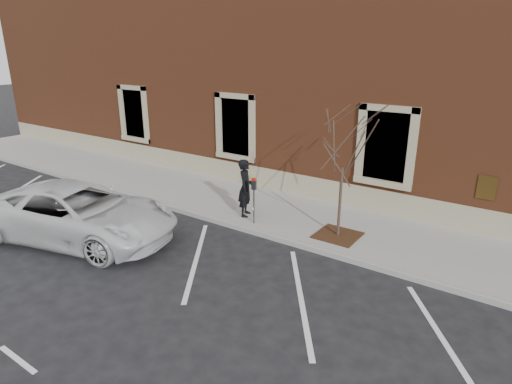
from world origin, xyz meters
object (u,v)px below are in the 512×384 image
Objects in this scene: parking_meter at (254,192)px; white_truck at (78,213)px; man at (245,188)px; sapling at (344,148)px.

parking_meter is 5.19m from white_truck.
man reaches higher than parking_meter.
man is at bearing 166.68° from parking_meter.
sapling reaches higher than white_truck.
white_truck reaches higher than parking_meter.
sapling is (2.55, 0.65, 1.60)m from parking_meter.
white_truck is at bearing 118.62° from man.
parking_meter is 0.25× the size of white_truck.
man is 3.60m from sapling.
parking_meter is at bearing -165.63° from sapling.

